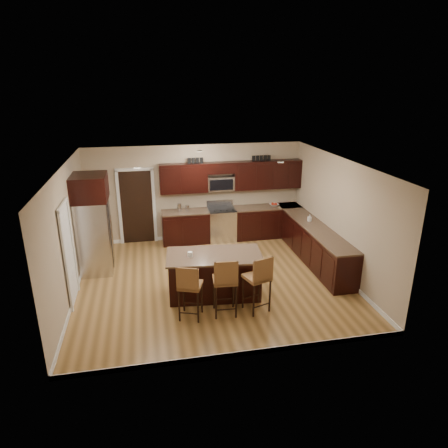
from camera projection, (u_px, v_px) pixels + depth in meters
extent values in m
plane|color=olive|center=(213.00, 280.00, 9.15)|extent=(6.00, 6.00, 0.00)
plane|color=silver|center=(212.00, 164.00, 8.24)|extent=(6.00, 6.00, 0.00)
plane|color=tan|center=(196.00, 193.00, 11.24)|extent=(6.00, 0.00, 6.00)
plane|color=tan|center=(68.00, 235.00, 8.14)|extent=(0.00, 5.50, 5.50)
plane|color=tan|center=(340.00, 217.00, 9.25)|extent=(0.00, 5.50, 5.50)
cube|color=black|center=(186.00, 227.00, 11.20)|extent=(1.30, 0.60, 0.88)
cube|color=black|center=(267.00, 222.00, 11.64)|extent=(1.94, 0.60, 0.88)
cube|color=black|center=(316.00, 246.00, 9.94)|extent=(0.60, 3.35, 0.88)
cube|color=brown|center=(185.00, 212.00, 11.05)|extent=(1.30, 0.63, 0.04)
cube|color=brown|center=(268.00, 207.00, 11.49)|extent=(1.94, 0.63, 0.04)
cube|color=brown|center=(318.00, 229.00, 9.79)|extent=(0.63, 3.35, 0.04)
cube|color=black|center=(183.00, 178.00, 10.86)|extent=(1.30, 0.33, 0.80)
cube|color=black|center=(267.00, 175.00, 11.30)|extent=(1.94, 0.33, 0.80)
cube|color=black|center=(221.00, 168.00, 10.97)|extent=(0.76, 0.33, 0.30)
cube|color=silver|center=(222.00, 225.00, 11.39)|extent=(0.76, 0.64, 0.90)
cube|color=black|center=(222.00, 209.00, 11.23)|extent=(0.76, 0.60, 0.03)
cube|color=black|center=(224.00, 228.00, 11.11)|extent=(0.65, 0.01, 0.45)
cube|color=silver|center=(220.00, 203.00, 11.45)|extent=(0.76, 0.05, 0.18)
cube|color=silver|center=(220.00, 184.00, 11.14)|extent=(0.76, 0.31, 0.40)
cube|color=black|center=(137.00, 207.00, 11.03)|extent=(0.85, 0.03, 2.06)
cube|color=white|center=(68.00, 255.00, 7.98)|extent=(0.03, 0.80, 2.04)
cube|color=black|center=(214.00, 275.00, 8.43)|extent=(1.95, 1.12, 0.88)
cube|color=brown|center=(214.00, 255.00, 8.28)|extent=(2.06, 1.23, 0.04)
cube|color=black|center=(214.00, 292.00, 8.56)|extent=(1.87, 1.03, 0.09)
cube|color=olive|center=(190.00, 285.00, 7.52)|extent=(0.54, 0.54, 0.06)
cube|color=olive|center=(188.00, 279.00, 7.27)|extent=(0.41, 0.18, 0.45)
cylinder|color=black|center=(182.00, 308.00, 7.44)|extent=(0.04, 0.04, 0.65)
cylinder|color=black|center=(201.00, 306.00, 7.50)|extent=(0.04, 0.04, 0.65)
cylinder|color=black|center=(180.00, 298.00, 7.77)|extent=(0.04, 0.04, 0.65)
cylinder|color=black|center=(199.00, 296.00, 7.84)|extent=(0.04, 0.04, 0.65)
cube|color=olive|center=(225.00, 280.00, 7.63)|extent=(0.48, 0.48, 0.06)
cube|color=olive|center=(226.00, 274.00, 7.36)|extent=(0.45, 0.08, 0.48)
cylinder|color=black|center=(217.00, 303.00, 7.54)|extent=(0.04, 0.04, 0.69)
cylinder|color=black|center=(237.00, 301.00, 7.61)|extent=(0.04, 0.04, 0.69)
cylinder|color=black|center=(213.00, 293.00, 7.90)|extent=(0.04, 0.04, 0.69)
cylinder|color=black|center=(232.00, 292.00, 7.97)|extent=(0.04, 0.04, 0.69)
cube|color=olive|center=(257.00, 277.00, 7.75)|extent=(0.56, 0.56, 0.06)
cube|color=olive|center=(263.00, 270.00, 7.50)|extent=(0.43, 0.18, 0.48)
cylinder|color=black|center=(249.00, 300.00, 7.66)|extent=(0.04, 0.04, 0.69)
cylinder|color=black|center=(268.00, 298.00, 7.73)|extent=(0.04, 0.04, 0.69)
cylinder|color=black|center=(245.00, 291.00, 8.01)|extent=(0.04, 0.04, 0.69)
cylinder|color=black|center=(263.00, 289.00, 8.08)|extent=(0.04, 0.04, 0.69)
cube|color=silver|center=(95.00, 236.00, 9.36)|extent=(0.72, 0.88, 1.77)
cube|color=black|center=(111.00, 235.00, 9.42)|extent=(0.01, 0.02, 1.68)
cylinder|color=silver|center=(111.00, 233.00, 9.32)|extent=(0.02, 0.02, 0.79)
cylinder|color=silver|center=(112.00, 230.00, 9.47)|extent=(0.02, 0.02, 0.79)
cube|color=black|center=(89.00, 188.00, 8.96)|extent=(0.78, 0.94, 0.58)
cube|color=brown|center=(214.00, 257.00, 10.36)|extent=(1.08, 0.80, 0.01)
imported|color=silver|center=(274.00, 205.00, 11.50)|extent=(0.30, 0.30, 0.07)
imported|color=#B2B2B2|center=(310.00, 218.00, 10.22)|extent=(0.09, 0.10, 0.18)
cylinder|color=silver|center=(179.00, 208.00, 10.97)|extent=(0.12, 0.12, 0.23)
cylinder|color=silver|center=(187.00, 208.00, 11.02)|extent=(0.11, 0.11, 0.17)
cylinder|color=white|center=(190.00, 254.00, 8.16)|extent=(0.10, 0.10, 0.10)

